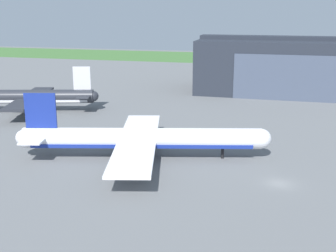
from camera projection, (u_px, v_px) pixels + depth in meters
ground_plane at (279, 183)px, 70.25m from camera, size 440.00×440.00×0.00m
grass_field_strip at (285, 60)px, 240.81m from camera, size 440.00×56.00×0.08m
airliner_near_right at (141, 139)px, 81.40m from camera, size 46.04×38.08×12.24m
airliner_far_right at (27, 97)px, 118.55m from camera, size 37.36×31.31×12.12m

